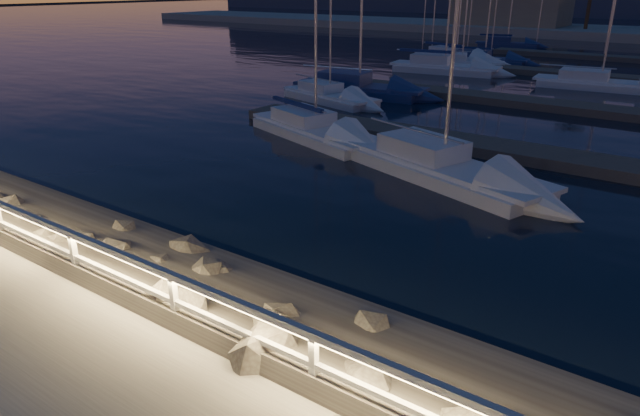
{
  "coord_description": "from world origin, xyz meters",
  "views": [
    {
      "loc": [
        8.06,
        -5.49,
        5.64
      ],
      "look_at": [
        1.24,
        4.0,
        1.01
      ],
      "focal_mm": 32.0,
      "sensor_mm": 36.0,
      "label": 1
    }
  ],
  "objects_px": {
    "sailboat_j": "(454,56)",
    "guard_rail": "(133,270)",
    "sailboat_a": "(356,87)",
    "sailboat_e": "(442,66)",
    "sailboat_f": "(328,94)",
    "sailboat_m": "(505,43)",
    "sailboat_n": "(482,59)",
    "sailboat_b": "(439,164)",
    "sailboat_k": "(597,82)",
    "sailboat_c": "(313,128)",
    "sailboat_i": "(460,62)"
  },
  "relations": [
    {
      "from": "sailboat_j",
      "to": "guard_rail",
      "type": "bearing_deg",
      "value": -59.4
    },
    {
      "from": "sailboat_j",
      "to": "sailboat_a",
      "type": "bearing_deg",
      "value": -70.13
    },
    {
      "from": "sailboat_e",
      "to": "sailboat_f",
      "type": "relative_size",
      "value": 1.23
    },
    {
      "from": "sailboat_f",
      "to": "sailboat_m",
      "type": "xyz_separation_m",
      "value": [
        -1.58,
        34.13,
        0.01
      ]
    },
    {
      "from": "guard_rail",
      "to": "sailboat_m",
      "type": "xyz_separation_m",
      "value": [
        -11.83,
        54.95,
        -0.97
      ]
    },
    {
      "from": "guard_rail",
      "to": "sailboat_n",
      "type": "bearing_deg",
      "value": 102.42
    },
    {
      "from": "sailboat_b",
      "to": "sailboat_e",
      "type": "height_order",
      "value": "sailboat_e"
    },
    {
      "from": "sailboat_b",
      "to": "guard_rail",
      "type": "bearing_deg",
      "value": -73.89
    },
    {
      "from": "sailboat_j",
      "to": "sailboat_k",
      "type": "relative_size",
      "value": 0.96
    },
    {
      "from": "sailboat_a",
      "to": "sailboat_f",
      "type": "bearing_deg",
      "value": -102.53
    },
    {
      "from": "sailboat_e",
      "to": "sailboat_n",
      "type": "height_order",
      "value": "sailboat_e"
    },
    {
      "from": "sailboat_k",
      "to": "sailboat_f",
      "type": "bearing_deg",
      "value": -136.15
    },
    {
      "from": "sailboat_f",
      "to": "sailboat_b",
      "type": "bearing_deg",
      "value": -24.14
    },
    {
      "from": "guard_rail",
      "to": "sailboat_a",
      "type": "distance_m",
      "value": 25.48
    },
    {
      "from": "sailboat_f",
      "to": "sailboat_m",
      "type": "bearing_deg",
      "value": 107.6
    },
    {
      "from": "guard_rail",
      "to": "sailboat_m",
      "type": "distance_m",
      "value": 56.22
    },
    {
      "from": "sailboat_c",
      "to": "sailboat_k",
      "type": "relative_size",
      "value": 0.95
    },
    {
      "from": "sailboat_b",
      "to": "sailboat_j",
      "type": "distance_m",
      "value": 31.61
    },
    {
      "from": "guard_rail",
      "to": "sailboat_k",
      "type": "distance_m",
      "value": 34.07
    },
    {
      "from": "sailboat_c",
      "to": "sailboat_k",
      "type": "distance_m",
      "value": 21.4
    },
    {
      "from": "sailboat_c",
      "to": "sailboat_m",
      "type": "height_order",
      "value": "sailboat_c"
    },
    {
      "from": "sailboat_i",
      "to": "sailboat_n",
      "type": "height_order",
      "value": "sailboat_n"
    },
    {
      "from": "sailboat_i",
      "to": "sailboat_m",
      "type": "bearing_deg",
      "value": 77.32
    },
    {
      "from": "sailboat_b",
      "to": "sailboat_m",
      "type": "xyz_separation_m",
      "value": [
        -12.35,
        42.88,
        -0.04
      ]
    },
    {
      "from": "sailboat_b",
      "to": "sailboat_m",
      "type": "relative_size",
      "value": 1.26
    },
    {
      "from": "guard_rail",
      "to": "sailboat_f",
      "type": "distance_m",
      "value": 23.23
    },
    {
      "from": "sailboat_e",
      "to": "sailboat_m",
      "type": "distance_m",
      "value": 20.35
    },
    {
      "from": "sailboat_m",
      "to": "sailboat_i",
      "type": "bearing_deg",
      "value": -99.54
    },
    {
      "from": "sailboat_a",
      "to": "sailboat_m",
      "type": "relative_size",
      "value": 1.27
    },
    {
      "from": "guard_rail",
      "to": "sailboat_m",
      "type": "height_order",
      "value": "sailboat_m"
    },
    {
      "from": "sailboat_n",
      "to": "sailboat_b",
      "type": "bearing_deg",
      "value": -78.14
    },
    {
      "from": "sailboat_m",
      "to": "sailboat_f",
      "type": "bearing_deg",
      "value": -104.02
    },
    {
      "from": "sailboat_c",
      "to": "sailboat_m",
      "type": "bearing_deg",
      "value": 116.31
    },
    {
      "from": "sailboat_n",
      "to": "sailboat_f",
      "type": "bearing_deg",
      "value": -99.54
    },
    {
      "from": "sailboat_a",
      "to": "guard_rail",
      "type": "bearing_deg",
      "value": -74.22
    },
    {
      "from": "sailboat_m",
      "to": "sailboat_a",
      "type": "bearing_deg",
      "value": -103.38
    },
    {
      "from": "sailboat_c",
      "to": "sailboat_e",
      "type": "relative_size",
      "value": 0.93
    },
    {
      "from": "sailboat_b",
      "to": "sailboat_c",
      "type": "distance_m",
      "value": 6.97
    },
    {
      "from": "sailboat_b",
      "to": "sailboat_j",
      "type": "bearing_deg",
      "value": 131.02
    },
    {
      "from": "sailboat_b",
      "to": "sailboat_i",
      "type": "xyz_separation_m",
      "value": [
        -10.24,
        26.04,
        -0.03
      ]
    },
    {
      "from": "guard_rail",
      "to": "sailboat_a",
      "type": "bearing_deg",
      "value": 113.16
    },
    {
      "from": "sailboat_a",
      "to": "sailboat_b",
      "type": "relative_size",
      "value": 1.01
    },
    {
      "from": "guard_rail",
      "to": "sailboat_i",
      "type": "distance_m",
      "value": 39.34
    },
    {
      "from": "guard_rail",
      "to": "sailboat_b",
      "type": "height_order",
      "value": "sailboat_b"
    },
    {
      "from": "sailboat_e",
      "to": "sailboat_j",
      "type": "height_order",
      "value": "sailboat_e"
    },
    {
      "from": "sailboat_f",
      "to": "sailboat_e",
      "type": "bearing_deg",
      "value": 102.58
    },
    {
      "from": "sailboat_a",
      "to": "sailboat_m",
      "type": "height_order",
      "value": "sailboat_a"
    },
    {
      "from": "sailboat_a",
      "to": "sailboat_i",
      "type": "bearing_deg",
      "value": 81.48
    },
    {
      "from": "sailboat_c",
      "to": "sailboat_k",
      "type": "height_order",
      "value": "sailboat_k"
    },
    {
      "from": "sailboat_c",
      "to": "sailboat_e",
      "type": "bearing_deg",
      "value": 117.99
    }
  ]
}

